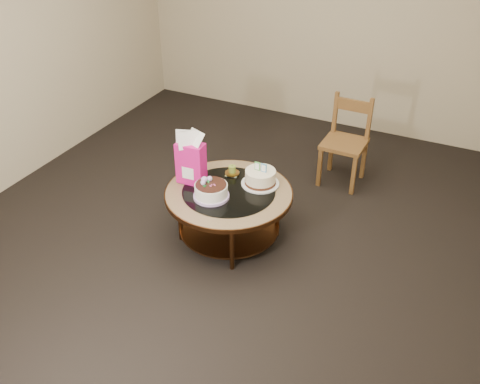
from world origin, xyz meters
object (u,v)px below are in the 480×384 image
at_px(decorated_cake, 211,191).
at_px(gift_bag, 191,158).
at_px(coffee_table, 229,199).
at_px(cream_cake, 260,178).
at_px(dining_chair, 346,141).

xyz_separation_m(decorated_cake, gift_bag, (-0.25, 0.13, 0.17)).
bearing_deg(coffee_table, cream_cake, 47.31).
bearing_deg(gift_bag, decorated_cake, -31.09).
height_order(coffee_table, gift_bag, gift_bag).
height_order(cream_cake, dining_chair, dining_chair).
bearing_deg(cream_cake, dining_chair, 73.80).
distance_m(coffee_table, dining_chair, 1.42).
distance_m(gift_bag, dining_chair, 1.60).
xyz_separation_m(coffee_table, dining_chair, (0.57, 1.29, 0.04)).
bearing_deg(cream_cake, decorated_cake, -124.62).
relative_size(decorated_cake, dining_chair, 0.34).
height_order(decorated_cake, cream_cake, cream_cake).
bearing_deg(dining_chair, gift_bag, -123.53).
height_order(coffee_table, decorated_cake, decorated_cake).
relative_size(coffee_table, cream_cake, 3.33).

